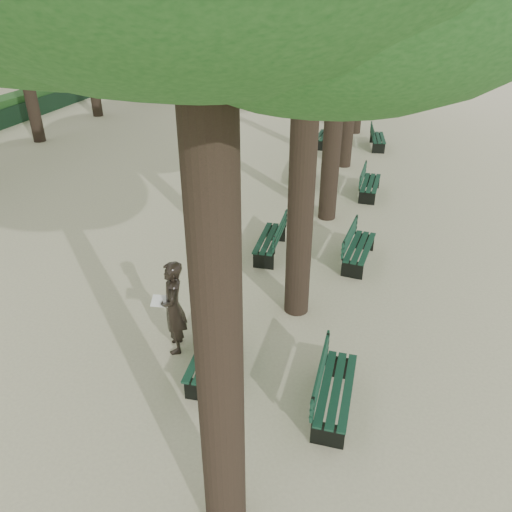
# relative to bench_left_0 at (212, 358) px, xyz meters

# --- Properties ---
(ground) EXTENTS (120.00, 120.00, 0.00)m
(ground) POSITION_rel_bench_left_0_xyz_m (-0.37, -0.72, -0.27)
(ground) COLOR beige
(ground) RESTS_ON ground
(bench_left_0) EXTENTS (0.67, 1.83, 0.92)m
(bench_left_0) POSITION_rel_bench_left_0_xyz_m (0.00, 0.00, 0.00)
(bench_left_0) COLOR black
(bench_left_0) RESTS_ON ground
(bench_left_1) EXTENTS (0.61, 1.81, 0.92)m
(bench_left_1) POSITION_rel_bench_left_0_xyz_m (0.00, 4.60, 0.00)
(bench_left_1) COLOR black
(bench_left_1) RESTS_ON ground
(bench_left_2) EXTENTS (0.68, 1.83, 0.92)m
(bench_left_2) POSITION_rel_bench_left_0_xyz_m (-0.00, 10.06, 0.00)
(bench_left_2) COLOR black
(bench_left_2) RESTS_ON ground
(bench_left_3) EXTENTS (0.60, 1.81, 0.92)m
(bench_left_3) POSITION_rel_bench_left_0_xyz_m (0.00, 14.81, 0.00)
(bench_left_3) COLOR black
(bench_left_3) RESTS_ON ground
(bench_right_0) EXTENTS (0.59, 1.81, 0.92)m
(bench_right_0) POSITION_rel_bench_left_0_xyz_m (2.27, -0.40, 0.00)
(bench_right_0) COLOR black
(bench_right_0) RESTS_ON ground
(bench_right_1) EXTENTS (0.77, 1.85, 0.92)m
(bench_right_1) POSITION_rel_bench_left_0_xyz_m (2.27, 4.70, 0.00)
(bench_right_1) COLOR black
(bench_right_1) RESTS_ON ground
(bench_right_2) EXTENTS (0.65, 1.82, 0.92)m
(bench_right_2) POSITION_rel_bench_left_0_xyz_m (2.27, 9.39, 0.00)
(bench_right_2) COLOR black
(bench_right_2) RESTS_ON ground
(bench_right_3) EXTENTS (0.77, 1.85, 0.92)m
(bench_right_3) POSITION_rel_bench_left_0_xyz_m (2.27, 15.02, 0.00)
(bench_right_3) COLOR black
(bench_right_3) RESTS_ON ground
(man_with_map) EXTENTS (0.75, 0.84, 1.89)m
(man_with_map) POSITION_rel_bench_left_0_xyz_m (-0.86, 0.42, 0.67)
(man_with_map) COLOR black
(man_with_map) RESTS_ON ground
(pedestrian_e) EXTENTS (1.43, 1.34, 1.74)m
(pedestrian_e) POSITION_rel_bench_left_0_xyz_m (-10.78, 21.41, 0.60)
(pedestrian_e) COLOR #262628
(pedestrian_e) RESTS_ON ground
(pedestrian_a) EXTENTS (0.34, 0.76, 1.53)m
(pedestrian_a) POSITION_rel_bench_left_0_xyz_m (-1.65, 25.32, 0.49)
(pedestrian_a) COLOR #262628
(pedestrian_a) RESTS_ON ground
(pedestrian_b) EXTENTS (0.53, 1.19, 1.78)m
(pedestrian_b) POSITION_rel_bench_left_0_xyz_m (2.95, 25.18, 0.62)
(pedestrian_b) COLOR #262628
(pedestrian_b) RESTS_ON ground
(pedestrian_d) EXTENTS (0.58, 0.85, 1.61)m
(pedestrian_d) POSITION_rel_bench_left_0_xyz_m (1.01, 28.61, 0.53)
(pedestrian_d) COLOR #262628
(pedestrian_d) RESTS_ON ground
(pedestrian_c) EXTENTS (0.37, 0.99, 1.66)m
(pedestrian_c) POSITION_rel_bench_left_0_xyz_m (2.80, 21.38, 0.56)
(pedestrian_c) COLOR #262628
(pedestrian_c) RESTS_ON ground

